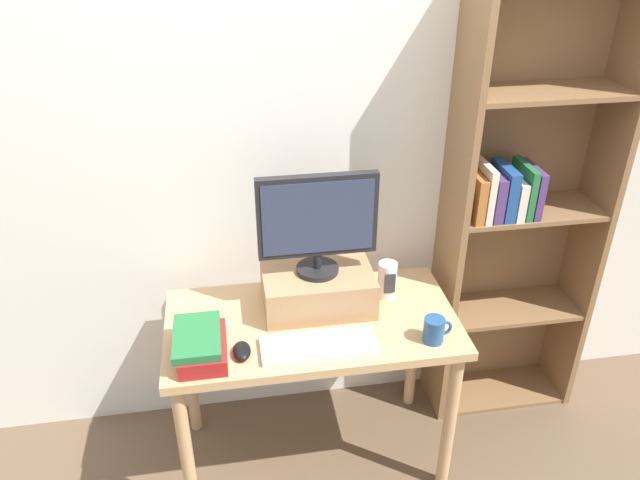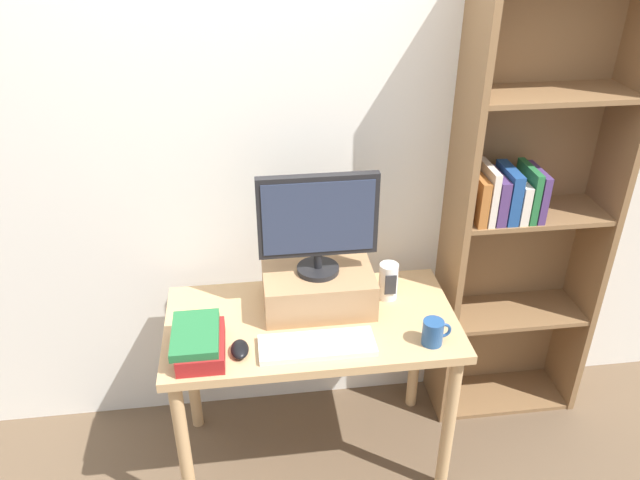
# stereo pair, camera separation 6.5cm
# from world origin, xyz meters

# --- Properties ---
(ground_plane) EXTENTS (12.00, 12.00, 0.00)m
(ground_plane) POSITION_xyz_m (0.00, 0.00, 0.00)
(ground_plane) COLOR brown
(back_wall) EXTENTS (7.00, 0.08, 2.60)m
(back_wall) POSITION_xyz_m (0.00, 0.42, 1.30)
(back_wall) COLOR silver
(back_wall) RESTS_ON ground_plane
(desk) EXTENTS (1.12, 0.58, 0.74)m
(desk) POSITION_xyz_m (0.00, 0.00, 0.63)
(desk) COLOR tan
(desk) RESTS_ON ground_plane
(bookshelf_unit) EXTENTS (0.66, 0.28, 2.00)m
(bookshelf_unit) POSITION_xyz_m (0.92, 0.26, 1.02)
(bookshelf_unit) COLOR olive
(bookshelf_unit) RESTS_ON ground_plane
(riser_box) EXTENTS (0.43, 0.30, 0.15)m
(riser_box) POSITION_xyz_m (0.04, 0.10, 0.81)
(riser_box) COLOR #A87F56
(riser_box) RESTS_ON desk
(computer_monitor) EXTENTS (0.45, 0.16, 0.40)m
(computer_monitor) POSITION_xyz_m (0.04, 0.10, 1.11)
(computer_monitor) COLOR black
(computer_monitor) RESTS_ON riser_box
(keyboard) EXTENTS (0.42, 0.15, 0.02)m
(keyboard) POSITION_xyz_m (0.00, -0.17, 0.75)
(keyboard) COLOR silver
(keyboard) RESTS_ON desk
(computer_mouse) EXTENTS (0.06, 0.10, 0.04)m
(computer_mouse) POSITION_xyz_m (-0.28, -0.16, 0.75)
(computer_mouse) COLOR black
(computer_mouse) RESTS_ON desk
(book_stack) EXTENTS (0.18, 0.26, 0.09)m
(book_stack) POSITION_xyz_m (-0.42, -0.14, 0.78)
(book_stack) COLOR maroon
(book_stack) RESTS_ON desk
(coffee_mug) EXTENTS (0.11, 0.08, 0.10)m
(coffee_mug) POSITION_xyz_m (0.42, -0.20, 0.78)
(coffee_mug) COLOR #234C84
(coffee_mug) RESTS_ON desk
(desk_speaker) EXTENTS (0.08, 0.08, 0.15)m
(desk_speaker) POSITION_xyz_m (0.32, 0.11, 0.81)
(desk_speaker) COLOR silver
(desk_speaker) RESTS_ON desk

